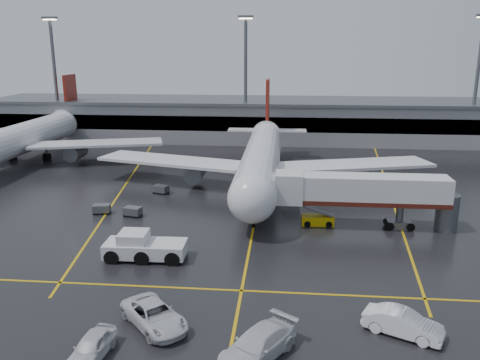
{
  "coord_description": "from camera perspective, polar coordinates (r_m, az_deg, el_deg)",
  "views": [
    {
      "loc": [
        3.26,
        -58.19,
        19.25
      ],
      "look_at": [
        -2.0,
        -2.0,
        4.0
      ],
      "focal_mm": 36.58,
      "sensor_mm": 36.0,
      "label": 1
    }
  ],
  "objects": [
    {
      "name": "ground",
      "position": [
        61.38,
        2.04,
        -3.17
      ],
      "size": [
        220.0,
        220.0,
        0.0
      ],
      "primitive_type": "plane",
      "color": "black",
      "rests_on": "ground"
    },
    {
      "name": "light_mast_left",
      "position": [
        111.31,
        -20.8,
        11.71
      ],
      "size": [
        3.0,
        1.2,
        25.45
      ],
      "color": "#595B60",
      "rests_on": "ground"
    },
    {
      "name": "baggage_cart_a",
      "position": [
        59.29,
        -12.41,
        -3.56
      ],
      "size": [
        2.25,
        1.73,
        1.12
      ],
      "color": "#595B60",
      "rests_on": "ground"
    },
    {
      "name": "jet_bridge",
      "position": [
        55.07,
        14.13,
        -1.5
      ],
      "size": [
        19.9,
        3.4,
        6.05
      ],
      "color": "silver",
      "rests_on": "ground"
    },
    {
      "name": "belt_loader",
      "position": [
        55.9,
        9.05,
        -4.61
      ],
      "size": [
        3.63,
        1.8,
        2.27
      ],
      "color": "#CDA909",
      "rests_on": "ground"
    },
    {
      "name": "apron_line_centre",
      "position": [
        61.38,
        2.04,
        -3.16
      ],
      "size": [
        0.25,
        90.0,
        0.02
      ],
      "primitive_type": "cube",
      "color": "gold",
      "rests_on": "ground"
    },
    {
      "name": "apron_line_right",
      "position": [
        72.37,
        16.9,
        -0.97
      ],
      "size": [
        7.57,
        69.64,
        0.02
      ],
      "primitive_type": "cube",
      "rotation": [
        0.0,
        0.0,
        -0.1
      ],
      "color": "gold",
      "rests_on": "ground"
    },
    {
      "name": "service_van_a",
      "position": [
        36.62,
        -9.96,
        -15.29
      ],
      "size": [
        6.26,
        6.41,
        1.7
      ],
      "primitive_type": "imported",
      "rotation": [
        0.0,
        0.0,
        0.75
      ],
      "color": "silver",
      "rests_on": "ground"
    },
    {
      "name": "apron_line_stop",
      "position": [
        41.12,
        0.18,
        -12.78
      ],
      "size": [
        60.0,
        0.25,
        0.02
      ],
      "primitive_type": "cube",
      "color": "gold",
      "rests_on": "ground"
    },
    {
      "name": "light_mast_right",
      "position": [
        106.82,
        25.98,
        11.07
      ],
      "size": [
        3.0,
        1.2,
        25.45
      ],
      "color": "#595B60",
      "rests_on": "ground"
    },
    {
      "name": "service_van_b",
      "position": [
        32.98,
        2.1,
        -18.65
      ],
      "size": [
        5.68,
        6.68,
        1.84
      ],
      "primitive_type": "imported",
      "rotation": [
        0.0,
        0.0,
        -0.6
      ],
      "color": "silver",
      "rests_on": "ground"
    },
    {
      "name": "pushback_tractor",
      "position": [
        47.38,
        -11.23,
        -7.73
      ],
      "size": [
        7.68,
        3.43,
        2.72
      ],
      "color": "silver",
      "rests_on": "ground"
    },
    {
      "name": "second_airliner",
      "position": [
        93.04,
        -23.93,
        4.52
      ],
      "size": [
        48.8,
        45.6,
        14.1
      ],
      "color": "silver",
      "rests_on": "ground"
    },
    {
      "name": "main_airliner",
      "position": [
        69.61,
        2.54,
        2.63
      ],
      "size": [
        48.8,
        45.6,
        14.1
      ],
      "color": "silver",
      "rests_on": "ground"
    },
    {
      "name": "apron_line_left",
      "position": [
        74.57,
        -13.02,
        -0.23
      ],
      "size": [
        9.99,
        69.35,
        0.02
      ],
      "primitive_type": "cube",
      "rotation": [
        0.0,
        0.0,
        0.14
      ],
      "color": "gold",
      "rests_on": "ground"
    },
    {
      "name": "service_van_d",
      "position": [
        34.33,
        -16.93,
        -18.14
      ],
      "size": [
        2.35,
        4.81,
        1.58
      ],
      "primitive_type": "imported",
      "rotation": [
        0.0,
        0.0,
        -0.11
      ],
      "color": "silver",
      "rests_on": "ground"
    },
    {
      "name": "baggage_cart_c",
      "position": [
        67.79,
        -9.21,
        -1.03
      ],
      "size": [
        2.33,
        1.92,
        1.12
      ],
      "color": "#595B60",
      "rests_on": "ground"
    },
    {
      "name": "terminal",
      "position": [
        107.22,
        3.58,
        7.09
      ],
      "size": [
        122.0,
        19.0,
        8.6
      ],
      "color": "gray",
      "rests_on": "ground"
    },
    {
      "name": "light_mast_mid",
      "position": [
        100.65,
        0.65,
        12.4
      ],
      "size": [
        3.0,
        1.2,
        25.45
      ],
      "color": "#595B60",
      "rests_on": "ground"
    },
    {
      "name": "baggage_cart_b",
      "position": [
        61.14,
        -15.83,
        -3.21
      ],
      "size": [
        2.18,
        1.6,
        1.12
      ],
      "color": "#595B60",
      "rests_on": "ground"
    },
    {
      "name": "service_van_c",
      "position": [
        36.93,
        18.46,
        -15.55
      ],
      "size": [
        5.67,
        4.06,
        1.78
      ],
      "primitive_type": "imported",
      "rotation": [
        0.0,
        0.0,
        1.12
      ],
      "color": "white",
      "rests_on": "ground"
    }
  ]
}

